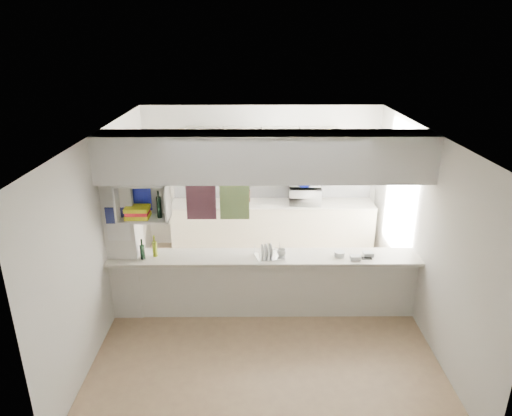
{
  "coord_description": "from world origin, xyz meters",
  "views": [
    {
      "loc": [
        -0.15,
        -5.55,
        3.71
      ],
      "look_at": [
        -0.11,
        0.5,
        1.43
      ],
      "focal_mm": 32.0,
      "sensor_mm": 36.0,
      "label": 1
    }
  ],
  "objects_px": {
    "dish_rack": "(269,251)",
    "wine_bottles": "(149,250)",
    "microwave": "(305,195)",
    "bowl": "(304,185)"
  },
  "relations": [
    {
      "from": "dish_rack",
      "to": "wine_bottles",
      "type": "relative_size",
      "value": 1.41
    },
    {
      "from": "microwave",
      "to": "wine_bottles",
      "type": "relative_size",
      "value": 1.84
    },
    {
      "from": "dish_rack",
      "to": "microwave",
      "type": "bearing_deg",
      "value": 57.79
    },
    {
      "from": "wine_bottles",
      "to": "dish_rack",
      "type": "bearing_deg",
      "value": 0.34
    },
    {
      "from": "microwave",
      "to": "wine_bottles",
      "type": "bearing_deg",
      "value": 44.82
    },
    {
      "from": "microwave",
      "to": "bowl",
      "type": "bearing_deg",
      "value": -43.29
    },
    {
      "from": "bowl",
      "to": "wine_bottles",
      "type": "distance_m",
      "value": 3.12
    },
    {
      "from": "bowl",
      "to": "wine_bottles",
      "type": "xyz_separation_m",
      "value": [
        -2.29,
        -2.11,
        -0.23
      ]
    },
    {
      "from": "wine_bottles",
      "to": "bowl",
      "type": "bearing_deg",
      "value": 42.72
    },
    {
      "from": "bowl",
      "to": "dish_rack",
      "type": "height_order",
      "value": "bowl"
    }
  ]
}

